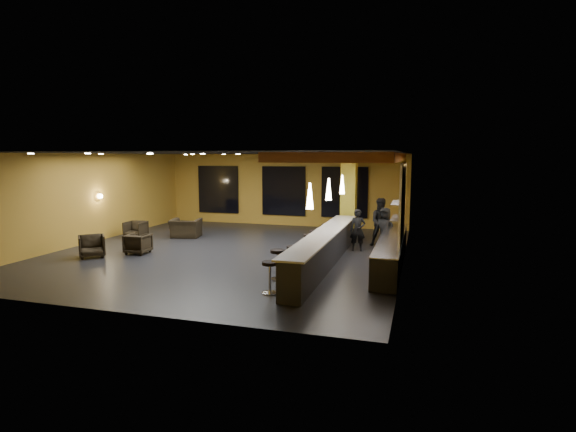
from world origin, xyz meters
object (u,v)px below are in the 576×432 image
(bar_stool_0, at_px, (270,273))
(staff_c, at_px, (385,229))
(pendant_2, at_px, (342,185))
(bar_stool_2, at_px, (292,255))
(bar_counter, at_px, (325,249))
(armchair_a, at_px, (92,246))
(armchair_b, at_px, (138,244))
(bar_stool_3, at_px, (309,243))
(bar_stool_5, at_px, (326,231))
(bar_stool_4, at_px, (314,238))
(pendant_1, at_px, (329,189))
(armchair_d, at_px, (186,228))
(bar_stool_1, at_px, (278,260))
(staff_a, at_px, (358,230))
(pendant_0, at_px, (310,196))
(armchair_c, at_px, (136,230))
(prep_counter, at_px, (391,252))
(staff_b, at_px, (382,222))
(column, at_px, (349,197))

(bar_stool_0, bearing_deg, staff_c, 69.88)
(pendant_2, xyz_separation_m, bar_stool_2, (-0.82, -3.83, -1.89))
(bar_counter, xyz_separation_m, armchair_a, (-7.78, -1.16, -0.12))
(armchair_b, xyz_separation_m, bar_stool_3, (5.92, 1.01, 0.17))
(bar_counter, distance_m, bar_stool_5, 3.55)
(armchair_b, relative_size, bar_stool_4, 1.00)
(pendant_1, distance_m, bar_stool_2, 2.45)
(armchair_d, xyz_separation_m, bar_stool_1, (5.72, -5.11, 0.16))
(pendant_1, height_order, armchair_d, pendant_1)
(staff_a, relative_size, staff_c, 0.98)
(pendant_0, height_order, armchair_a, pendant_0)
(pendant_1, height_order, armchair_a, pendant_1)
(armchair_b, bearing_deg, bar_stool_3, -172.64)
(pendant_1, height_order, armchair_b, pendant_1)
(bar_stool_2, bearing_deg, bar_stool_4, 89.18)
(bar_stool_1, relative_size, bar_stool_5, 1.10)
(armchair_c, height_order, bar_stool_5, bar_stool_5)
(pendant_0, height_order, armchair_d, pendant_0)
(pendant_1, bearing_deg, prep_counter, 0.00)
(bar_stool_0, xyz_separation_m, bar_stool_1, (-0.21, 1.27, 0.02))
(armchair_d, height_order, bar_stool_0, bar_stool_0)
(pendant_1, distance_m, bar_stool_3, 1.98)
(armchair_a, bearing_deg, bar_counter, -34.06)
(bar_counter, bearing_deg, armchair_b, -178.07)
(staff_c, xyz_separation_m, bar_stool_1, (-2.50, -4.99, -0.23))
(pendant_0, bearing_deg, bar_stool_4, 101.35)
(armchair_b, relative_size, armchair_c, 0.97)
(bar_stool_3, bearing_deg, armchair_d, 158.64)
(prep_counter, height_order, bar_stool_3, prep_counter)
(staff_c, bearing_deg, bar_counter, -99.09)
(bar_stool_2, bearing_deg, armchair_d, 145.85)
(pendant_1, bearing_deg, pendant_0, -90.00)
(staff_b, distance_m, armchair_d, 8.09)
(armchair_a, distance_m, bar_stool_3, 7.34)
(bar_counter, bearing_deg, column, 90.00)
(pendant_0, height_order, bar_stool_0, pendant_0)
(armchair_a, xyz_separation_m, bar_stool_2, (6.96, 0.33, 0.08))
(bar_stool_0, bearing_deg, pendant_1, 79.61)
(pendant_1, xyz_separation_m, armchair_c, (-8.51, 1.81, -1.99))
(bar_counter, bearing_deg, armchair_a, -171.54)
(armchair_a, bearing_deg, bar_stool_2, -39.82)
(armchair_a, xyz_separation_m, armchair_d, (1.16, 4.26, 0.01))
(armchair_d, distance_m, bar_stool_3, 6.36)
(prep_counter, relative_size, armchair_c, 7.63)
(pendant_0, xyz_separation_m, armchair_d, (-6.62, 5.10, -1.97))
(armchair_a, xyz_separation_m, armchair_c, (-0.73, 3.47, -0.02))
(bar_counter, height_order, column, column)
(staff_a, height_order, staff_b, staff_b)
(staff_a, height_order, bar_stool_4, staff_a)
(bar_stool_1, bearing_deg, column, 82.26)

